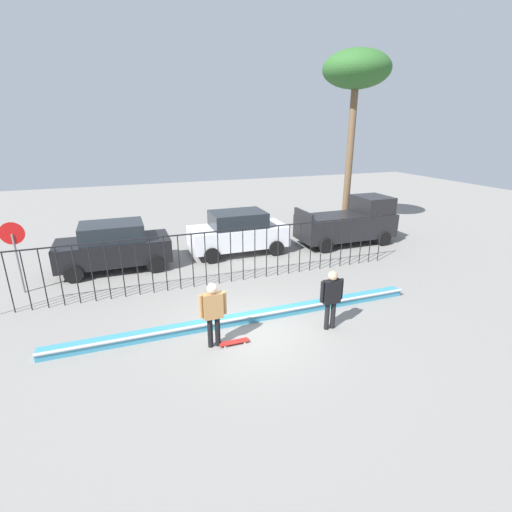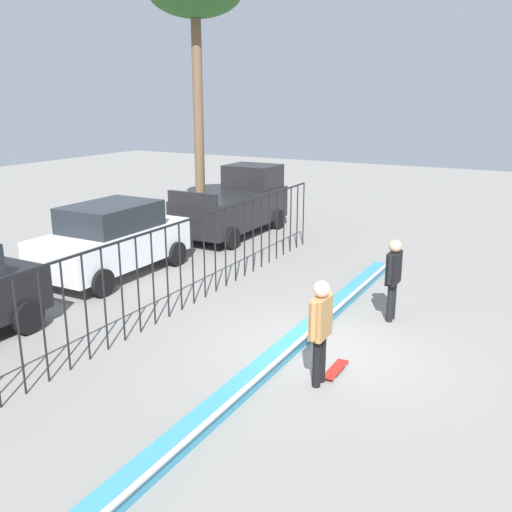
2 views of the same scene
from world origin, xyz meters
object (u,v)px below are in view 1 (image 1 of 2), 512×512
(skateboard, at_px, (234,342))
(parked_car_white, at_px, (238,232))
(skateboarder, at_px, (213,309))
(palm_tree_tall, at_px, (356,73))
(stop_sign, at_px, (15,248))
(camera_operator, at_px, (331,295))
(parked_car_black, at_px, (114,246))
(pickup_truck, at_px, (350,222))

(skateboard, xyz_separation_m, parked_car_white, (2.42, 7.17, 0.91))
(skateboarder, bearing_deg, palm_tree_tall, 20.01)
(skateboard, distance_m, palm_tree_tall, 15.03)
(skateboarder, height_order, skateboard, skateboarder)
(skateboard, bearing_deg, stop_sign, 149.19)
(skateboarder, height_order, stop_sign, stop_sign)
(parked_car_white, relative_size, palm_tree_tall, 0.48)
(skateboarder, relative_size, skateboard, 2.23)
(stop_sign, height_order, palm_tree_tall, palm_tree_tall)
(camera_operator, distance_m, parked_car_white, 7.34)
(skateboard, height_order, stop_sign, stop_sign)
(skateboarder, height_order, camera_operator, skateboarder)
(parked_car_black, distance_m, palm_tree_tall, 14.01)
(parked_car_black, height_order, stop_sign, stop_sign)
(skateboard, bearing_deg, pickup_truck, 53.32)
(skateboard, bearing_deg, skateboarder, -178.32)
(skateboard, distance_m, stop_sign, 8.31)
(skateboard, xyz_separation_m, pickup_truck, (7.97, 6.72, 0.98))
(skateboarder, distance_m, palm_tree_tall, 14.79)
(skateboard, height_order, camera_operator, camera_operator)
(skateboarder, bearing_deg, parked_car_white, 45.04)
(stop_sign, bearing_deg, camera_operator, -33.91)
(skateboard, bearing_deg, parked_car_black, 125.41)
(pickup_truck, bearing_deg, parked_car_black, 179.39)
(parked_car_black, height_order, parked_car_white, same)
(skateboarder, bearing_deg, skateboard, -33.97)
(pickup_truck, bearing_deg, palm_tree_tall, 62.34)
(skateboard, height_order, palm_tree_tall, palm_tree_tall)
(camera_operator, bearing_deg, palm_tree_tall, -71.75)
(stop_sign, bearing_deg, parked_car_white, 10.28)
(skateboard, bearing_deg, parked_car_white, 84.54)
(pickup_truck, height_order, palm_tree_tall, palm_tree_tall)
(skateboard, distance_m, parked_car_black, 7.54)
(camera_operator, xyz_separation_m, parked_car_white, (-0.38, 7.33, -0.08))
(parked_car_black, relative_size, stop_sign, 1.72)
(skateboarder, xyz_separation_m, camera_operator, (3.30, -0.26, -0.02))
(camera_operator, height_order, parked_car_black, parked_car_black)
(skateboarder, height_order, palm_tree_tall, palm_tree_tall)
(stop_sign, xyz_separation_m, palm_tree_tall, (15.05, 3.30, 6.27))
(camera_operator, relative_size, pickup_truck, 0.37)
(skateboarder, xyz_separation_m, stop_sign, (-5.37, 5.56, 0.55))
(skateboarder, height_order, parked_car_white, parked_car_white)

